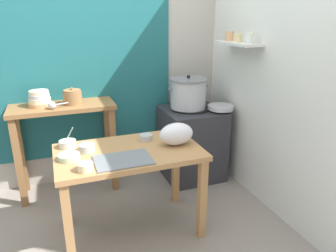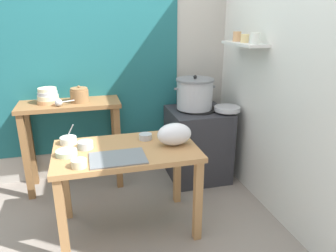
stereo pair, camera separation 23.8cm
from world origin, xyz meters
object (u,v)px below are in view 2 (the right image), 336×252
(prep_bowl_2, at_px, (145,136))
(plastic_bag, at_px, (174,134))
(prep_table, at_px, (127,161))
(wide_pan, at_px, (227,109))
(prep_bowl_1, at_px, (85,145))
(steamer_pot, at_px, (195,94))
(stove_block, at_px, (197,144))
(ladle, at_px, (60,102))
(clay_pot, at_px, (79,95))
(bowl_stack_enamel, at_px, (48,96))
(prep_bowl_3, at_px, (67,153))
(back_shelf_table, at_px, (72,124))
(prep_bowl_0, at_px, (68,140))
(serving_tray, at_px, (118,158))
(prep_bowl_4, at_px, (79,163))

(prep_bowl_2, bearing_deg, plastic_bag, -41.28)
(prep_table, xyz_separation_m, wide_pan, (1.11, 0.56, 0.19))
(prep_bowl_1, bearing_deg, steamer_pot, 30.34)
(prep_bowl_1, bearing_deg, stove_block, 28.72)
(ladle, bearing_deg, clay_pot, 32.53)
(plastic_bag, relative_size, prep_bowl_2, 2.56)
(bowl_stack_enamel, relative_size, prep_bowl_2, 1.94)
(plastic_bag, bearing_deg, prep_bowl_3, 179.52)
(back_shelf_table, xyz_separation_m, prep_bowl_1, (0.12, -0.77, 0.07))
(prep_bowl_3, bearing_deg, prep_bowl_0, 88.35)
(back_shelf_table, bearing_deg, ladle, -123.90)
(prep_bowl_1, bearing_deg, prep_bowl_2, 8.30)
(serving_tray, bearing_deg, prep_bowl_3, 156.56)
(back_shelf_table, relative_size, prep_bowl_0, 5.92)
(prep_bowl_1, bearing_deg, prep_table, -15.02)
(back_shelf_table, distance_m, prep_bowl_1, 0.78)
(back_shelf_table, bearing_deg, prep_bowl_0, -90.55)
(steamer_pot, distance_m, prep_bowl_3, 1.48)
(stove_block, bearing_deg, prep_bowl_1, -151.28)
(prep_bowl_0, relative_size, prep_bowl_2, 1.51)
(clay_pot, distance_m, prep_bowl_4, 1.11)
(ladle, bearing_deg, bowl_stack_enamel, 129.55)
(clay_pot, bearing_deg, prep_bowl_0, -99.69)
(back_shelf_table, relative_size, ladle, 3.28)
(back_shelf_table, relative_size, wide_pan, 3.65)
(stove_block, bearing_deg, ladle, 179.29)
(back_shelf_table, bearing_deg, prep_bowl_3, -90.85)
(prep_bowl_3, bearing_deg, serving_tray, -23.44)
(prep_table, bearing_deg, back_shelf_table, 116.69)
(clay_pot, bearing_deg, serving_tray, -76.67)
(clay_pot, height_order, prep_bowl_1, clay_pot)
(steamer_pot, relative_size, bowl_stack_enamel, 2.09)
(serving_tray, distance_m, prep_bowl_2, 0.42)
(back_shelf_table, height_order, prep_bowl_3, back_shelf_table)
(back_shelf_table, relative_size, prep_bowl_2, 8.94)
(stove_block, relative_size, serving_tray, 1.95)
(wide_pan, distance_m, prep_bowl_4, 1.67)
(prep_table, relative_size, wide_pan, 4.18)
(bowl_stack_enamel, height_order, serving_tray, bowl_stack_enamel)
(stove_block, height_order, wide_pan, wide_pan)
(prep_bowl_0, bearing_deg, prep_bowl_1, -46.60)
(back_shelf_table, xyz_separation_m, bowl_stack_enamel, (-0.19, 0.02, 0.29))
(steamer_pot, xyz_separation_m, prep_bowl_0, (-1.25, -0.52, -0.19))
(plastic_bag, bearing_deg, wide_pan, 38.85)
(stove_block, bearing_deg, prep_bowl_3, -150.53)
(stove_block, relative_size, wide_pan, 2.97)
(prep_table, bearing_deg, plastic_bag, -3.42)
(bowl_stack_enamel, xyz_separation_m, prep_bowl_2, (0.80, -0.72, -0.22))
(clay_pot, distance_m, wide_pan, 1.47)
(prep_table, relative_size, plastic_bag, 4.00)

